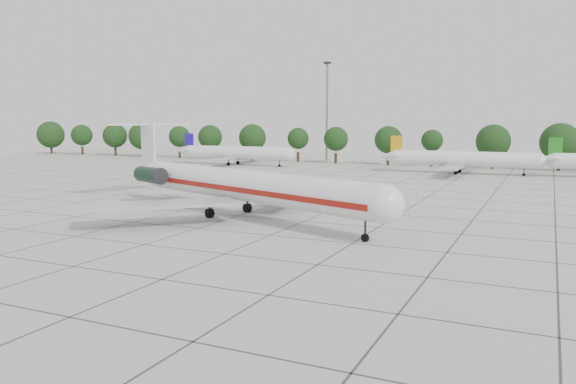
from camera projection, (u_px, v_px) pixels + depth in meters
name	position (u px, v px, depth m)	size (l,w,h in m)	color
ground	(270.00, 235.00, 51.90)	(260.00, 260.00, 0.00)	#B9B9B1
apron_joints	(328.00, 212.00, 65.38)	(170.00, 170.00, 0.02)	#383838
main_airliner	(232.00, 183.00, 62.25)	(42.26, 31.98, 10.24)	silver
bg_airliner_b	(236.00, 153.00, 132.34)	(28.24, 27.20, 7.40)	silver
bg_airliner_c	(462.00, 159.00, 110.93)	(28.24, 27.20, 7.40)	silver
tree_line	(388.00, 140.00, 132.42)	(249.86, 8.44, 10.22)	#332114
floodlight_mast	(327.00, 106.00, 145.35)	(1.60, 1.60, 25.45)	slate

